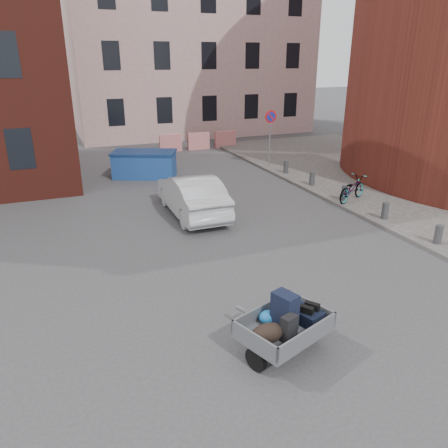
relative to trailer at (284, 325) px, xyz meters
name	(u,v)px	position (x,y,z in m)	size (l,w,h in m)	color
ground	(232,267)	(0.49, 3.59, -0.61)	(120.00, 120.00, 0.00)	#38383A
sidewalk	(414,186)	(10.49, 7.59, -0.55)	(9.00, 24.00, 0.12)	#474442
building_pink	(189,28)	(6.49, 25.59, 6.39)	(16.00, 8.00, 14.00)	#B9908E
no_parking_sign	(270,126)	(6.49, 13.08, 1.41)	(0.60, 0.09, 2.65)	gray
bollards	(344,193)	(6.49, 6.99, -0.21)	(0.22, 9.02, 0.55)	#3A3A3D
barriers	(199,141)	(4.69, 18.59, -0.11)	(4.70, 0.18, 1.00)	red
trailer	(284,325)	(0.00, 0.00, 0.00)	(1.88, 1.98, 1.20)	black
dumpster	(145,164)	(0.38, 13.55, -0.02)	(3.15, 2.46, 1.18)	#1E4692
silver_car	(192,195)	(0.81, 7.92, 0.09)	(1.48, 4.25, 1.40)	#B5B8BD
bicycle	(352,189)	(6.69, 6.84, -0.04)	(0.60, 1.72, 0.91)	black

